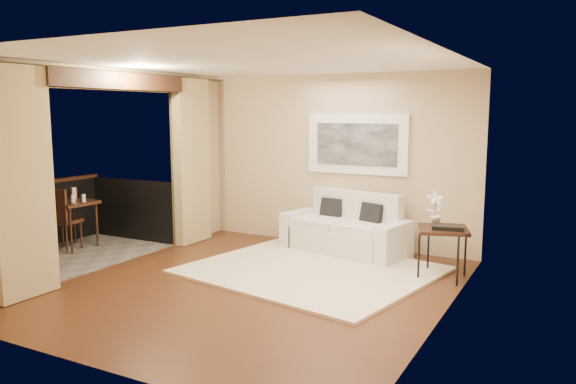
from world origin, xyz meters
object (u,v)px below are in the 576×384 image
Objects in this scene: balcony_chair_near at (19,235)px; ice_bucket at (73,193)px; sofa at (347,232)px; orchid at (436,208)px; balcony_chair_far at (59,215)px; side_table at (443,232)px; bistro_table at (72,207)px.

ice_bucket reaches higher than balcony_chair_near.
orchid is at bearing -7.05° from sofa.
balcony_chair_far is (-5.30, -1.51, -0.31)m from orchid.
orchid is at bearing 131.97° from side_table.
ice_bucket reaches higher than side_table.
sofa is 4.36m from balcony_chair_far.
orchid is at bearing -175.52° from balcony_chair_far.
bistro_table is 0.26m from ice_bucket.
balcony_chair_far reaches higher than ice_bucket.
side_table is 0.77× the size of balcony_chair_far.
side_table is 1.02× the size of bistro_table.
sofa is at bearing -164.08° from balcony_chair_far.
balcony_chair_far reaches higher than side_table.
balcony_chair_near is at bearing -70.12° from bistro_table.
ice_bucket reaches higher than sofa.
orchid is 0.45× the size of balcony_chair_far.
balcony_chair_near is (-4.86, -2.51, -0.37)m from orchid.
bistro_table is at bearing -96.43° from balcony_chair_far.
side_table is 3.78× the size of ice_bucket.
orchid is at bearing 11.48° from ice_bucket.
sofa is at bearing 24.06° from bistro_table.
side_table is at bearing -10.58° from sofa.
balcony_chair_far is 1.09m from balcony_chair_near.
bistro_table is 0.28m from balcony_chair_far.
balcony_chair_far is at bearing -164.11° from orchid.
balcony_chair_near is 1.56m from ice_bucket.
balcony_chair_far is at bearing -70.05° from ice_bucket.
sofa reaches higher than side_table.
balcony_chair_near is (-3.44, -3.00, 0.18)m from sofa.
bistro_table is (-5.46, -1.09, 0.06)m from side_table.
sofa is 1.61m from orchid.
side_table is 0.86× the size of balcony_chair_near.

